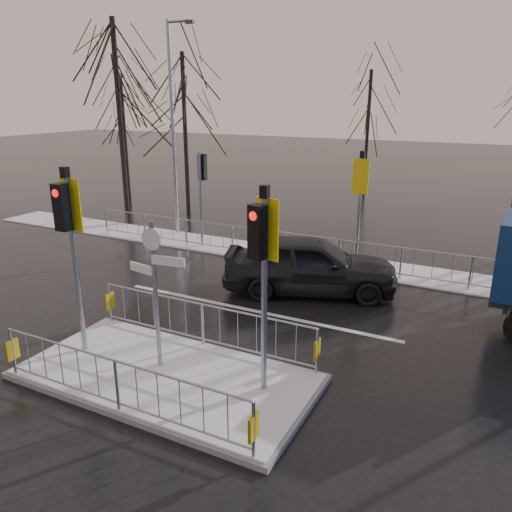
% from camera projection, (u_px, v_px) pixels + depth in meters
% --- Properties ---
extents(ground, '(120.00, 120.00, 0.00)m').
position_uv_depth(ground, '(167.00, 379.00, 10.11)').
color(ground, black).
rests_on(ground, ground).
extents(snow_verge, '(30.00, 2.00, 0.04)m').
position_uv_depth(snow_verge, '(316.00, 260.00, 17.40)').
color(snow_verge, silver).
rests_on(snow_verge, ground).
extents(lane_markings, '(8.00, 11.38, 0.01)m').
position_uv_depth(lane_markings, '(156.00, 387.00, 9.83)').
color(lane_markings, silver).
rests_on(lane_markings, ground).
extents(traffic_island, '(6.00, 3.04, 4.15)m').
position_uv_depth(traffic_island, '(165.00, 362.00, 10.01)').
color(traffic_island, slate).
rests_on(traffic_island, ground).
extents(far_kerb_fixtures, '(18.00, 0.65, 3.83)m').
position_uv_depth(far_kerb_fixtures, '(320.00, 237.00, 16.54)').
color(far_kerb_fixtures, gray).
rests_on(far_kerb_fixtures, ground).
extents(car_far_lane, '(5.35, 3.61, 1.69)m').
position_uv_depth(car_far_lane, '(310.00, 264.00, 14.38)').
color(car_far_lane, black).
rests_on(car_far_lane, ground).
extents(tree_near_a, '(4.75, 4.75, 8.97)m').
position_uv_depth(tree_near_a, '(117.00, 81.00, 22.12)').
color(tree_near_a, black).
rests_on(tree_near_a, ground).
extents(tree_near_b, '(4.00, 4.00, 7.55)m').
position_uv_depth(tree_near_b, '(184.00, 104.00, 22.61)').
color(tree_near_b, black).
rests_on(tree_near_b, ground).
extents(tree_near_c, '(3.50, 3.50, 6.61)m').
position_uv_depth(tree_near_c, '(123.00, 116.00, 25.60)').
color(tree_near_c, black).
rests_on(tree_near_c, ground).
extents(tree_far_a, '(3.75, 3.75, 7.08)m').
position_uv_depth(tree_far_a, '(369.00, 108.00, 28.17)').
color(tree_far_a, black).
rests_on(tree_far_a, ground).
extents(street_lamp_left, '(1.25, 0.18, 8.20)m').
position_uv_depth(street_lamp_left, '(174.00, 122.00, 19.58)').
color(street_lamp_left, gray).
rests_on(street_lamp_left, ground).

